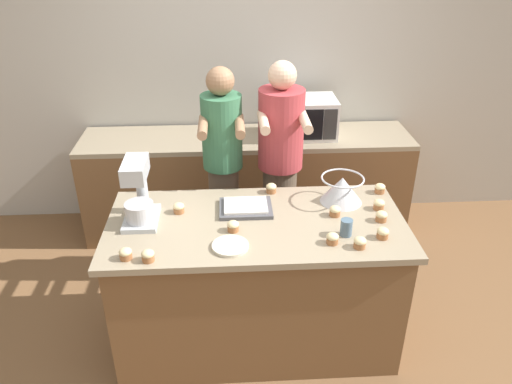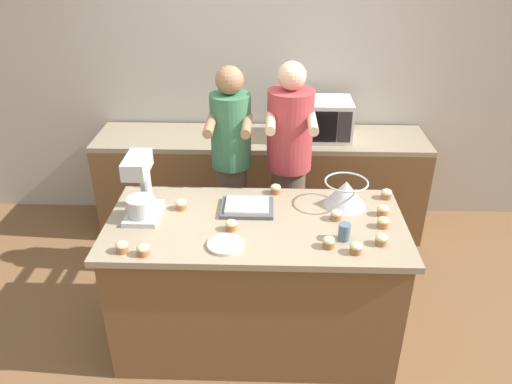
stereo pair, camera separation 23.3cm
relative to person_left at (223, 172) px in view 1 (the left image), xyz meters
name	(u,v)px [view 1 (the left image)]	position (x,y,z in m)	size (l,w,h in m)	color
ground_plane	(256,334)	(0.20, -0.72, -0.89)	(16.00, 16.00, 0.00)	brown
back_wall	(244,72)	(0.20, 1.03, 0.46)	(10.00, 0.06, 2.70)	#B2ADA3
island_counter	(256,282)	(0.20, -0.72, -0.43)	(1.79, 0.86, 0.91)	brown
back_counter	(247,183)	(0.20, 0.68, -0.44)	(2.80, 0.60, 0.89)	brown
person_left	(223,172)	(0.00, 0.00, 0.00)	(0.31, 0.48, 1.66)	brown
person_right	(280,170)	(0.41, 0.00, 0.01)	(0.34, 0.50, 1.69)	brown
stand_mixer	(139,195)	(-0.49, -0.67, 0.19)	(0.20, 0.30, 0.40)	#B2B7BC
mixing_bowl	(342,189)	(0.75, -0.50, 0.11)	(0.27, 0.27, 0.17)	#BCBCC1
baking_tray	(246,207)	(0.14, -0.58, 0.04)	(0.33, 0.25, 0.04)	#4C4C51
microwave_oven	(303,117)	(0.67, 0.67, 0.16)	(0.54, 0.37, 0.32)	silver
drinking_glass	(346,228)	(0.70, -0.89, 0.07)	(0.07, 0.07, 0.10)	slate
small_plate	(230,246)	(0.04, -0.98, 0.03)	(0.21, 0.21, 0.02)	beige
cupcake_0	(381,216)	(0.95, -0.75, 0.05)	(0.07, 0.07, 0.06)	#9E6038
cupcake_1	(179,208)	(-0.27, -0.58, 0.05)	(0.07, 0.07, 0.06)	#9E6038
cupcake_2	(148,256)	(-0.40, -1.08, 0.05)	(0.07, 0.07, 0.06)	#9E6038
cupcake_3	(126,254)	(-0.52, -1.05, 0.05)	(0.07, 0.07, 0.06)	#9E6038
cupcake_4	(360,243)	(0.75, -1.02, 0.05)	(0.07, 0.07, 0.06)	#9E6038
cupcake_5	(333,238)	(0.61, -0.97, 0.05)	(0.07, 0.07, 0.06)	#9E6038
cupcake_6	(380,188)	(1.04, -0.40, 0.05)	(0.07, 0.07, 0.06)	#9E6038
cupcake_7	(335,211)	(0.68, -0.68, 0.05)	(0.07, 0.07, 0.06)	#9E6038
cupcake_8	(233,226)	(0.06, -0.81, 0.05)	(0.07, 0.07, 0.06)	#9E6038
cupcake_9	(271,188)	(0.32, -0.36, 0.05)	(0.07, 0.07, 0.06)	#9E6038
cupcake_10	(379,204)	(0.97, -0.61, 0.05)	(0.07, 0.07, 0.06)	#9E6038
cupcake_11	(383,233)	(0.90, -0.94, 0.05)	(0.07, 0.07, 0.06)	#9E6038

